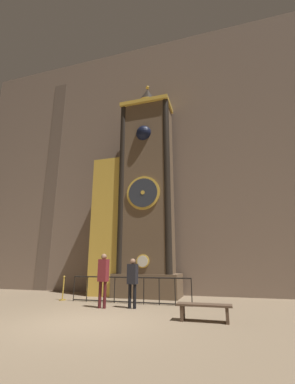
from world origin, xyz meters
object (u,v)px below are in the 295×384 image
Objects in this scene: visitor_far at (132,278)px; visitor_near at (103,275)px; clock_tower at (138,197)px; visitor_bench at (204,309)px; stanchion_post at (63,292)px.

visitor_near is at bearing -157.49° from visitor_far.
visitor_far is at bearing -74.39° from clock_tower.
stanchion_post is at bearing 158.17° from visitor_bench.
visitor_far is at bearing 21.23° from visitor_near.
visitor_far reaches higher than visitor_bench.
clock_tower is 4.85m from visitor_near.
clock_tower is 4.85m from visitor_far.
clock_tower reaches higher than visitor_far.
visitor_near is 1.10× the size of visitor_far.
visitor_far is at bearing 151.95° from visitor_bench.
visitor_near is 1.87× the size of stanchion_post.
visitor_bench is at bearing -18.94° from visitor_far.
stanchion_post is (-3.44, 1.05, -0.67)m from visitor_far.
visitor_bench is (2.52, -1.35, -0.66)m from visitor_far.
clock_tower is 7.68× the size of visitor_bench.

